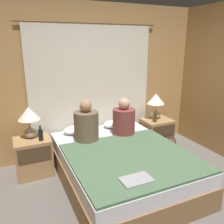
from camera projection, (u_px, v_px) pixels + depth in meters
ground_plane at (151, 215)px, 2.69m from camera, size 16.00×16.00×0.00m
wall_back at (91, 81)px, 4.00m from camera, size 3.97×0.06×2.50m
curtain_panel at (93, 91)px, 3.99m from camera, size 2.31×0.02×2.18m
bed at (121, 166)px, 3.28m from camera, size 1.56×2.07×0.49m
nightstand_left at (34, 157)px, 3.47m from camera, size 0.51×0.45×0.55m
nightstand_right at (156, 134)px, 4.33m from camera, size 0.51×0.45×0.55m
lamp_left at (29, 118)px, 3.37m from camera, size 0.31×0.31×0.46m
lamp_right at (156, 102)px, 4.22m from camera, size 0.31×0.31×0.46m
pillow_left at (79, 129)px, 3.79m from camera, size 0.50×0.31×0.12m
pillow_right at (117, 123)px, 4.06m from camera, size 0.50×0.31×0.12m
blanket_on_bed at (132, 157)px, 2.96m from camera, size 1.50×1.45×0.03m
person_left_in_bed at (86, 125)px, 3.43m from camera, size 0.36×0.36×0.62m
person_right_in_bed at (124, 120)px, 3.67m from camera, size 0.35×0.35×0.59m
beer_bottle_on_left_stand at (41, 135)px, 3.33m from camera, size 0.07×0.07×0.22m
beer_bottle_on_right_stand at (155, 117)px, 4.10m from camera, size 0.06×0.06×0.22m
laptop_on_bed at (136, 180)px, 2.44m from camera, size 0.33×0.21×0.02m
handbag_on_floor at (169, 151)px, 4.05m from camera, size 0.35×0.17×0.35m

